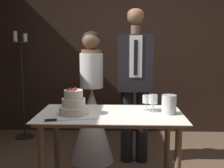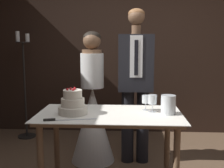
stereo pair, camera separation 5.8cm
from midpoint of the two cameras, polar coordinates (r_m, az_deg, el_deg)
The scene contains 10 objects.
wall_back at distance 4.62m, azimuth 4.26°, elevation 7.05°, with size 4.79×0.12×2.73m, color black.
cake_table at distance 2.64m, azimuth 0.14°, elevation -8.29°, with size 1.33×0.73×0.82m.
tiered_cake at distance 2.59m, azimuth -7.33°, elevation -4.08°, with size 0.27×0.27×0.25m.
cake_knife at distance 2.41m, azimuth -9.83°, elevation -7.15°, with size 0.45×0.12×0.02m.
wine_glass_near at distance 2.66m, azimuth 8.84°, elevation -3.31°, with size 0.08×0.08×0.16m.
wine_glass_middle at distance 2.73m, azimuth 7.48°, elevation -3.25°, with size 0.07×0.07×0.15m.
hurricane_candle at distance 2.62m, azimuth 11.99°, elevation -4.22°, with size 0.13×0.13×0.17m.
bride at distance 3.49m, azimuth -3.47°, elevation -6.17°, with size 0.54×0.54×1.61m.
groom at distance 3.38m, azimuth 5.32°, elevation 0.91°, with size 0.41×0.25×1.87m.
candle_stand at distance 4.52m, azimuth -16.96°, elevation -0.96°, with size 0.28×0.28×1.64m.
Camera 2 is at (-0.06, -2.51, 1.47)m, focal length 45.00 mm.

